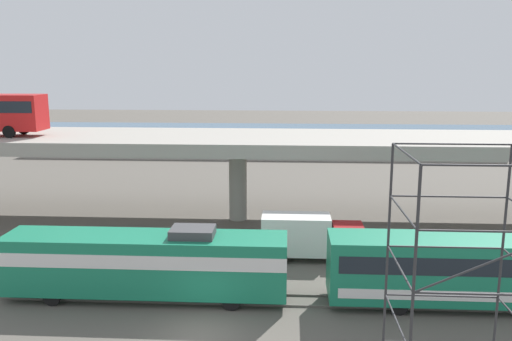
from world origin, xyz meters
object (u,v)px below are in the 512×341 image
service_truck_west (309,236)px  parked_car_1 (175,141)px  scaffolding_tower (462,285)px  parked_car_3 (386,140)px  train_locomotive (132,261)px  parked_car_2 (217,139)px  parked_car_4 (429,141)px  parked_car_0 (309,138)px

service_truck_west → parked_car_1: service_truck_west is taller
scaffolding_tower → parked_car_3: scaffolding_tower is taller
train_locomotive → parked_car_3: (23.28, 52.21, -0.20)m
train_locomotive → parked_car_1: bearing=-81.0°
train_locomotive → parked_car_3: size_ratio=3.81×
parked_car_2 → parked_car_3: bearing=1.2°
train_locomotive → parked_car_4: 59.18m
service_truck_west → parked_car_1: bearing=113.0°
parked_car_1 → parked_car_2: same height
parked_car_4 → train_locomotive: bearing=60.3°
scaffolding_tower → parked_car_0: size_ratio=2.42×
parked_car_2 → parked_car_3: (25.19, 0.52, 0.00)m
parked_car_0 → parked_car_1: (-19.59, -3.98, 0.00)m
scaffolding_tower → parked_car_2: (-16.70, 61.92, -3.50)m
parked_car_0 → parked_car_2: same height
service_truck_west → parked_car_2: 46.48m
parked_car_4 → parked_car_2: bearing=-0.5°
train_locomotive → parked_car_4: size_ratio=3.93×
scaffolding_tower → parked_car_4: 63.43m
parked_car_2 → parked_car_1: bearing=-155.3°
train_locomotive → parked_car_2: (-1.90, 51.69, -0.20)m
train_locomotive → service_truck_west: train_locomotive is taller
service_truck_west → parked_car_2: bearing=105.1°
scaffolding_tower → parked_car_2: size_ratio=2.24×
parked_car_1 → parked_car_2: size_ratio=0.97×
parked_car_1 → parked_car_2: (5.86, 2.69, -0.00)m
parked_car_0 → parked_car_1: 19.99m
service_truck_west → parked_car_3: size_ratio=1.53×
parked_car_0 → service_truck_west: bearing=-92.1°
parked_car_2 → scaffolding_tower: bearing=-74.9°
parked_car_4 → parked_car_0: bearing=-5.1°
parked_car_3 → parked_car_0: bearing=-3.8°
scaffolding_tower → parked_car_3: bearing=82.3°
scaffolding_tower → train_locomotive: bearing=145.3°
train_locomotive → service_truck_west: 12.24m
parked_car_2 → parked_car_4: size_ratio=1.06×
scaffolding_tower → parked_car_3: 63.11m
train_locomotive → scaffolding_tower: 18.29m
train_locomotive → parked_car_2: 51.72m
train_locomotive → parked_car_4: bearing=-119.7°
scaffolding_tower → parked_car_2: bearing=105.1°
parked_car_1 → parked_car_3: size_ratio=1.00×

